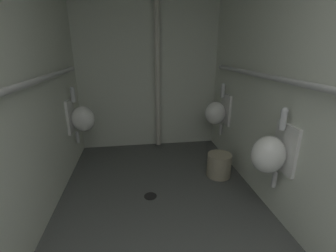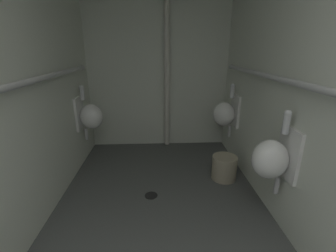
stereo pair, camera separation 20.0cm
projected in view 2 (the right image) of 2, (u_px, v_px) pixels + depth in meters
floor at (161, 232)px, 2.10m from camera, size 2.28×4.05×0.08m
wall_left at (1, 86)px, 1.62m from camera, size 0.06×4.05×2.59m
wall_right at (309, 83)px, 1.72m from camera, size 0.06×4.05×2.59m
wall_back at (158, 65)px, 3.56m from camera, size 2.28×0.06×2.59m
urinal_left_mid at (90, 116)px, 3.12m from camera, size 0.32×0.30×0.76m
urinal_right_mid at (272, 158)px, 1.93m from camera, size 0.32×0.30×0.76m
urinal_right_far at (225, 113)px, 3.23m from camera, size 0.32×0.30×0.76m
supply_pipe_left at (13, 86)px, 1.60m from camera, size 0.06×3.25×0.06m
supply_pipe_right at (296, 83)px, 1.73m from camera, size 0.06×3.22×0.06m
standpipe_back_wall at (167, 65)px, 3.46m from camera, size 0.08×0.08×2.54m
floor_drain at (151, 195)px, 2.55m from camera, size 0.14×0.14×0.01m
waste_bin at (224, 168)px, 2.85m from camera, size 0.30×0.30×0.30m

